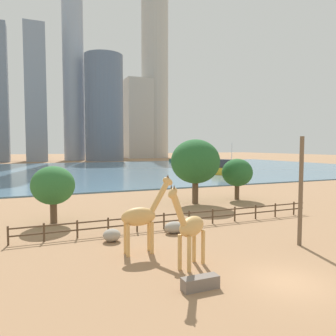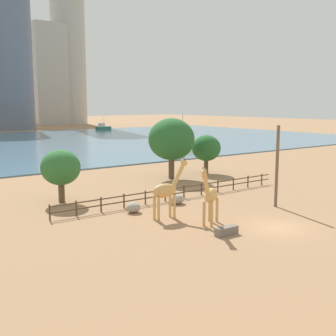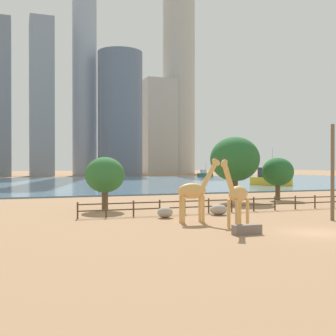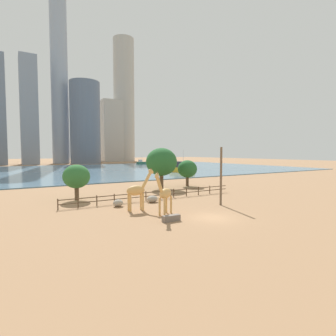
% 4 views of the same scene
% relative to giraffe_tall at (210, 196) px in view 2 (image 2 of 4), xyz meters
% --- Properties ---
extents(giraffe_tall, '(3.14, 2.24, 4.76)m').
position_rel_giraffe_tall_xyz_m(giraffe_tall, '(0.00, 0.00, 0.00)').
color(giraffe_tall, tan).
rests_on(giraffe_tall, ground).
extents(giraffe_companion, '(3.46, 0.93, 4.87)m').
position_rel_giraffe_tall_xyz_m(giraffe_companion, '(-1.64, 3.36, 0.06)').
color(giraffe_companion, tan).
rests_on(giraffe_companion, ground).
extents(utility_pole, '(0.28, 0.28, 7.31)m').
position_rel_giraffe_tall_xyz_m(utility_pole, '(8.63, 0.77, 1.39)').
color(utility_pole, brown).
rests_on(utility_pole, ground).
extents(boulder_near_fence, '(1.23, 1.18, 0.88)m').
position_rel_giraffe_tall_xyz_m(boulder_near_fence, '(-2.80, 6.57, -1.83)').
color(boulder_near_fence, gray).
rests_on(boulder_near_fence, ground).
extents(boulder_by_pole, '(1.50, 1.18, 0.89)m').
position_rel_giraffe_tall_xyz_m(boulder_by_pole, '(2.10, 6.87, -1.82)').
color(boulder_by_pole, gray).
rests_on(boulder_by_pole, ground).
extents(feeding_trough, '(1.80, 0.60, 0.60)m').
position_rel_giraffe_tall_xyz_m(feeding_trough, '(-0.77, -2.61, -1.97)').
color(feeding_trough, '#72665B').
rests_on(feeding_trough, ground).
extents(enclosure_fence, '(26.12, 0.14, 1.30)m').
position_rel_giraffe_tall_xyz_m(enclosure_fence, '(3.34, 8.40, -1.51)').
color(enclosure_fence, '#4C3826').
rests_on(enclosure_fence, ground).
extents(tree_left_large, '(5.67, 5.67, 7.45)m').
position_rel_giraffe_tall_xyz_m(tree_left_large, '(9.67, 17.80, 2.60)').
color(tree_left_large, brown).
rests_on(tree_left_large, ground).
extents(tree_center_broad, '(3.80, 3.80, 5.10)m').
position_rel_giraffe_tall_xyz_m(tree_center_broad, '(15.80, 18.29, 1.09)').
color(tree_center_broad, brown).
rests_on(tree_center_broad, ground).
extents(tree_right_tall, '(3.69, 3.69, 4.96)m').
position_rel_giraffe_tall_xyz_m(tree_right_tall, '(-6.17, 13.91, 1.00)').
color(tree_right_tall, brown).
rests_on(tree_right_tall, ground).
extents(boat_ferry, '(5.72, 8.43, 7.15)m').
position_rel_giraffe_tall_xyz_m(boat_ferry, '(32.92, 45.85, -0.88)').
color(boat_ferry, gold).
rests_on(boat_ferry, harbor_water).
extents(boat_sailboat, '(5.34, 2.02, 4.77)m').
position_rel_giraffe_tall_xyz_m(boat_sailboat, '(48.40, 109.49, -1.27)').
color(boat_sailboat, '#337259').
rests_on(boat_sailboat, harbor_water).
extents(skyline_tower_needle, '(14.17, 15.90, 43.18)m').
position_rel_giraffe_tall_xyz_m(skyline_tower_needle, '(47.83, 159.97, 19.32)').
color(skyline_tower_needle, '#ADA89E').
rests_on(skyline_tower_needle, ground).
extents(skyline_block_central, '(17.04, 17.04, 47.24)m').
position_rel_giraffe_tall_xyz_m(skyline_block_central, '(23.59, 132.77, 21.35)').
color(skyline_block_central, slate).
rests_on(skyline_block_central, ground).
extents(skyline_tower_short, '(15.02, 15.02, 88.51)m').
position_rel_giraffe_tall_xyz_m(skyline_tower_short, '(58.06, 159.23, 41.99)').
color(skyline_tower_short, '#ADA89E').
rests_on(skyline_tower_short, ground).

